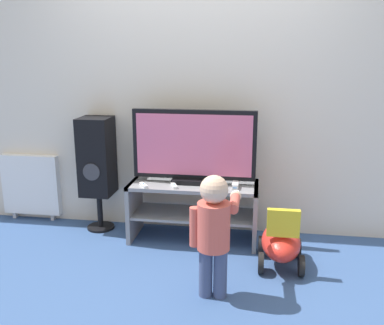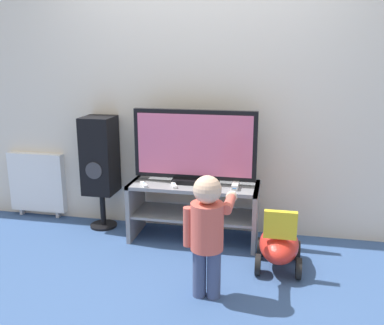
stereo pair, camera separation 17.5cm
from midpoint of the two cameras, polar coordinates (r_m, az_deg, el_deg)
The scene contains 11 objects.
ground_plane at distance 3.66m, azimuth -1.72°, elevation -11.56°, with size 16.00×16.00×0.00m, color #38568C.
wall_back at distance 3.81m, azimuth -0.43°, elevation 9.90°, with size 10.00×0.06×2.60m.
tv_stand at distance 3.72m, azimuth -1.14°, elevation -5.38°, with size 1.10×0.44×0.52m.
television at distance 3.61m, azimuth -1.13°, elevation 2.00°, with size 1.05×0.20×0.63m.
game_console at distance 3.57m, azimuth 4.43°, elevation -2.94°, with size 0.05×0.19×0.04m.
remote_primary at distance 3.61m, azimuth -7.86°, elevation -3.03°, with size 0.10×0.13×0.03m.
remote_secondary at distance 3.57m, azimuth -3.81°, elevation -3.10°, with size 0.08×0.13×0.03m.
child at distance 2.82m, azimuth 1.18°, elevation -8.54°, with size 0.32×0.48×0.85m.
speaker_tower at distance 3.97m, azimuth -13.79°, elevation 0.48°, with size 0.28×0.30×1.05m.
ride_on_toy at distance 3.38m, azimuth 10.30°, elevation -10.41°, with size 0.33×0.54×0.51m.
radiator at distance 4.49m, azimuth -21.71°, elevation -2.78°, with size 0.58×0.08×0.65m.
Camera 1 is at (0.52, -3.24, 1.60)m, focal length 40.00 mm.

